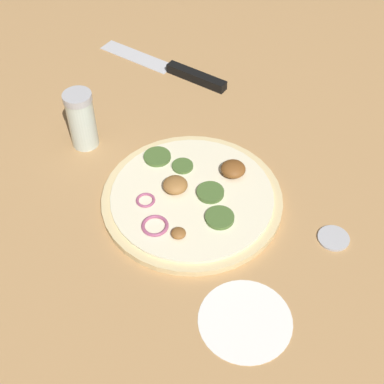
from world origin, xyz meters
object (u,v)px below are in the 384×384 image
object	(u,v)px
spice_jar	(82,120)
loose_cap	(334,237)
pizza	(192,197)
knife	(181,72)

from	to	relation	value
spice_jar	loose_cap	world-z (taller)	spice_jar
pizza	loose_cap	size ratio (longest dim) A/B	6.01
knife	pizza	bearing A→B (deg)	127.68
pizza	loose_cap	distance (m)	0.22
knife	loose_cap	bearing A→B (deg)	153.07
pizza	knife	size ratio (longest dim) A/B	1.00
pizza	loose_cap	world-z (taller)	pizza
pizza	spice_jar	size ratio (longest dim) A/B	2.69
spice_jar	pizza	bearing A→B (deg)	-116.75
knife	spice_jar	size ratio (longest dim) A/B	2.67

